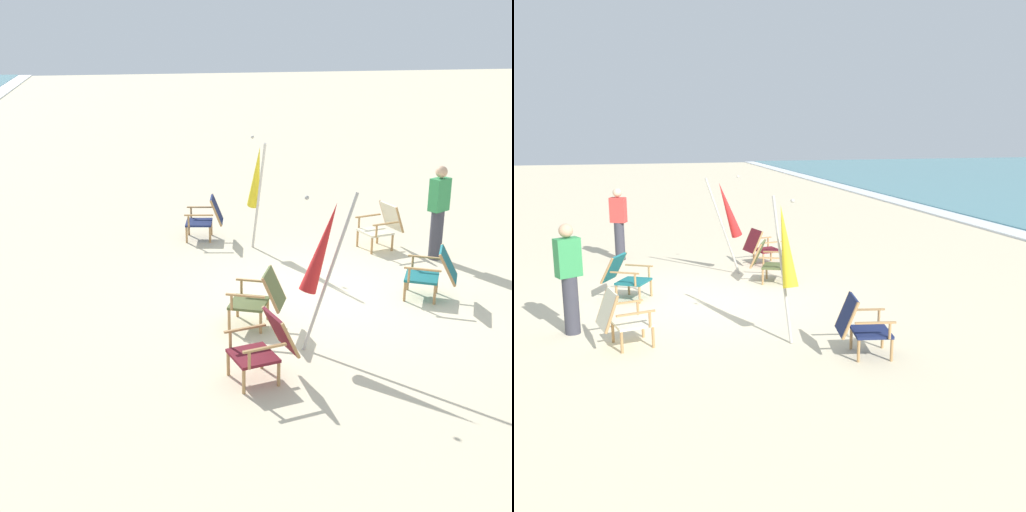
% 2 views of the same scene
% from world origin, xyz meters
% --- Properties ---
extents(ground_plane, '(80.00, 80.00, 0.00)m').
position_xyz_m(ground_plane, '(0.00, 0.00, 0.00)').
color(ground_plane, beige).
extents(beach_chair_far_center, '(0.68, 0.78, 0.81)m').
position_xyz_m(beach_chair_far_center, '(3.09, 1.60, 0.43)').
color(beach_chair_far_center, '#19234C').
rests_on(beach_chair_far_center, ground).
extents(beach_chair_front_left, '(0.73, 0.84, 0.80)m').
position_xyz_m(beach_chair_front_left, '(-2.37, 1.54, 0.43)').
color(beach_chair_front_left, maroon).
rests_on(beach_chair_front_left, ground).
extents(beach_chair_back_right, '(0.85, 0.93, 0.79)m').
position_xyz_m(beach_chair_back_right, '(-0.41, -1.37, 0.42)').
color(beach_chair_back_right, '#196066').
rests_on(beach_chair_back_right, ground).
extents(beach_chair_back_left, '(0.80, 0.88, 0.80)m').
position_xyz_m(beach_chair_back_left, '(-0.93, 1.34, 0.43)').
color(beach_chair_back_left, '#515B33').
rests_on(beach_chair_back_left, ground).
extents(beach_chair_mid_center, '(0.73, 0.81, 0.81)m').
position_xyz_m(beach_chair_mid_center, '(2.01, -1.44, 0.43)').
color(beach_chair_mid_center, beige).
rests_on(beach_chair_mid_center, ground).
extents(umbrella_furled_yellow, '(0.74, 0.31, 2.04)m').
position_xyz_m(umbrella_furled_yellow, '(2.23, 0.82, 1.33)').
color(umbrella_furled_yellow, '#B7B2A8').
rests_on(umbrella_furled_yellow, ground).
extents(umbrella_furled_red, '(0.34, 0.79, 2.02)m').
position_xyz_m(umbrella_furled_red, '(-1.68, 0.71, 1.32)').
color(umbrella_furled_red, '#B7B2A8').
rests_on(umbrella_furled_red, ground).
extents(person_near_chairs, '(0.32, 0.39, 1.63)m').
position_xyz_m(person_near_chairs, '(-3.66, -1.43, 0.84)').
color(person_near_chairs, '#383842').
rests_on(person_near_chairs, ground).
extents(person_by_waterline, '(0.33, 0.39, 1.63)m').
position_xyz_m(person_by_waterline, '(1.27, -2.14, 0.84)').
color(person_by_waterline, '#383842').
rests_on(person_by_waterline, ground).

